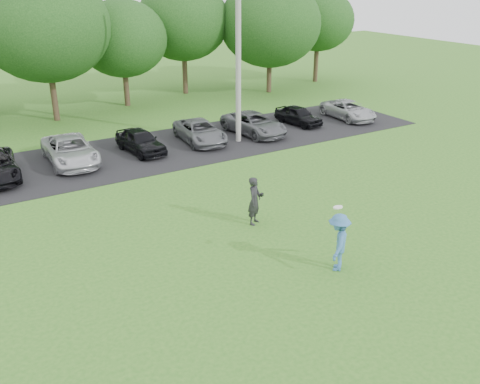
{
  "coord_description": "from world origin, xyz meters",
  "views": [
    {
      "loc": [
        -8.9,
        -11.16,
        8.47
      ],
      "look_at": [
        0.0,
        3.5,
        1.3
      ],
      "focal_mm": 40.0,
      "sensor_mm": 36.0,
      "label": 1
    }
  ],
  "objects": [
    {
      "name": "tree_row",
      "position": [
        1.51,
        22.76,
        4.91
      ],
      "size": [
        42.39,
        9.85,
        8.64
      ],
      "color": "#38281C",
      "rests_on": "ground"
    },
    {
      "name": "utility_pole",
      "position": [
        5.18,
        12.19,
        5.11
      ],
      "size": [
        0.28,
        0.28,
        10.22
      ],
      "primitive_type": "cylinder",
      "color": "gray",
      "rests_on": "ground"
    },
    {
      "name": "ground",
      "position": [
        0.0,
        0.0,
        0.0
      ],
      "size": [
        100.0,
        100.0,
        0.0
      ],
      "primitive_type": "plane",
      "color": "#2E671D",
      "rests_on": "ground"
    },
    {
      "name": "parked_cars",
      "position": [
        -0.53,
        13.05,
        0.61
      ],
      "size": [
        28.51,
        4.87,
        1.23
      ],
      "color": "#595B61",
      "rests_on": "parking_lot"
    },
    {
      "name": "parking_lot",
      "position": [
        0.0,
        13.0,
        0.01
      ],
      "size": [
        32.0,
        6.5,
        0.03
      ],
      "primitive_type": "cube",
      "color": "black",
      "rests_on": "ground"
    },
    {
      "name": "frisbee_player",
      "position": [
        0.98,
        -0.57,
        0.91
      ],
      "size": [
        1.32,
        1.29,
        2.2
      ],
      "color": "teal",
      "rests_on": "ground"
    },
    {
      "name": "camera_bystander",
      "position": [
        0.54,
        3.4,
        0.88
      ],
      "size": [
        0.77,
        0.72,
        1.77
      ],
      "color": "black",
      "rests_on": "ground"
    }
  ]
}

